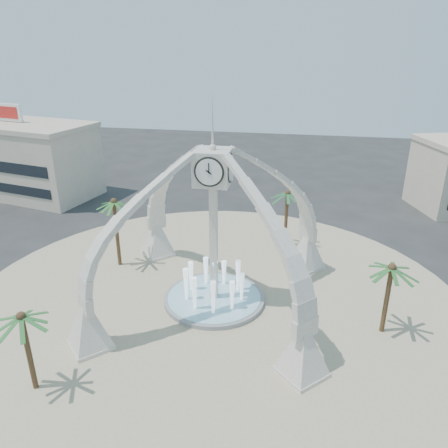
% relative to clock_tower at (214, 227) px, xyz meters
% --- Properties ---
extents(ground, '(140.00, 140.00, 0.00)m').
position_rel_clock_tower_xyz_m(ground, '(0.00, 0.00, -6.49)').
color(ground, '#282828').
rests_on(ground, ground).
extents(plaza, '(40.00, 40.00, 0.06)m').
position_rel_clock_tower_xyz_m(plaza, '(0.00, 0.00, -6.46)').
color(plaza, tan).
rests_on(plaza, ground).
extents(clock_tower, '(17.94, 17.94, 16.30)m').
position_rel_clock_tower_xyz_m(clock_tower, '(0.00, 0.00, 0.00)').
color(clock_tower, silver).
rests_on(clock_tower, ground).
extents(fountain, '(8.00, 8.00, 3.62)m').
position_rel_clock_tower_xyz_m(fountain, '(0.00, 0.00, -6.20)').
color(fountain, gray).
rests_on(fountain, ground).
extents(building_nw, '(23.75, 13.73, 11.90)m').
position_rel_clock_tower_xyz_m(building_nw, '(-32.00, 22.00, -1.66)').
color(building_nw, beige).
rests_on(building_nw, ground).
extents(palm_east, '(4.25, 4.25, 5.88)m').
position_rel_clock_tower_xyz_m(palm_east, '(12.61, -1.61, -1.37)').
color(palm_east, brown).
rests_on(palm_east, ground).
extents(palm_west, '(3.82, 3.82, 6.95)m').
position_rel_clock_tower_xyz_m(palm_west, '(-9.89, 4.37, -0.33)').
color(palm_west, brown).
rests_on(palm_west, ground).
extents(palm_north, '(4.14, 4.14, 6.28)m').
position_rel_clock_tower_xyz_m(palm_north, '(4.90, 11.49, -0.97)').
color(palm_north, brown).
rests_on(palm_north, ground).
extents(palm_south, '(4.29, 4.29, 5.75)m').
position_rel_clock_tower_xyz_m(palm_south, '(-8.55, -11.29, -1.46)').
color(palm_south, brown).
rests_on(palm_south, ground).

